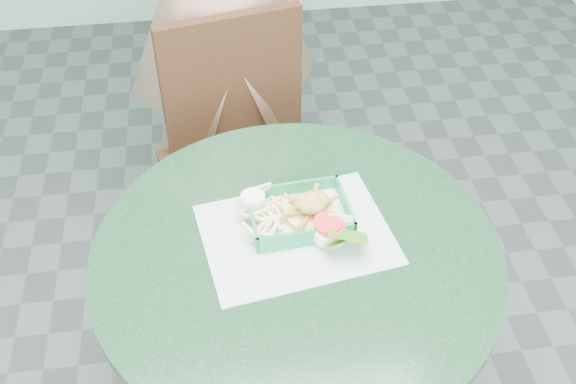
{
  "coord_description": "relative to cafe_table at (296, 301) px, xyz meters",
  "views": [
    {
      "loc": [
        -0.15,
        -1.0,
        1.9
      ],
      "look_at": [
        -0.01,
        0.1,
        0.86
      ],
      "focal_mm": 42.0,
      "sensor_mm": 36.0,
      "label": 1
    }
  ],
  "objects": [
    {
      "name": "cafe_table",
      "position": [
        0.0,
        0.0,
        0.0
      ],
      "size": [
        0.93,
        0.93,
        0.75
      ],
      "color": "black",
      "rests_on": "floor"
    },
    {
      "name": "dining_chair",
      "position": [
        -0.09,
        0.68,
        -0.05
      ],
      "size": [
        0.45,
        0.45,
        0.93
      ],
      "rotation": [
        0.0,
        0.0,
        0.21
      ],
      "color": "black",
      "rests_on": "floor"
    },
    {
      "name": "placemat",
      "position": [
        0.01,
        0.05,
        0.17
      ],
      "size": [
        0.47,
        0.38,
        0.0
      ],
      "primitive_type": "cube",
      "rotation": [
        0.0,
        0.0,
        0.16
      ],
      "color": "#B4C0BD",
      "rests_on": "cafe_table"
    },
    {
      "name": "food_basket",
      "position": [
        0.02,
        0.09,
        0.19
      ],
      "size": [
        0.23,
        0.17,
        0.05
      ],
      "rotation": [
        0.0,
        0.0,
        0.08
      ],
      "color": "#167D46",
      "rests_on": "placemat"
    },
    {
      "name": "crab_sandwich",
      "position": [
        0.04,
        0.08,
        0.22
      ],
      "size": [
        0.12,
        0.12,
        0.07
      ],
      "rotation": [
        0.0,
        0.0,
        0.21
      ],
      "color": "#DBBC55",
      "rests_on": "food_basket"
    },
    {
      "name": "fries_pile",
      "position": [
        -0.06,
        0.09,
        0.21
      ],
      "size": [
        0.14,
        0.14,
        0.04
      ],
      "primitive_type": null,
      "rotation": [
        0.0,
        0.0,
        0.36
      ],
      "color": "beige",
      "rests_on": "food_basket"
    },
    {
      "name": "sauce_ramekin",
      "position": [
        -0.08,
        0.13,
        0.22
      ],
      "size": [
        0.06,
        0.06,
        0.03
      ],
      "rotation": [
        0.0,
        0.0,
        0.21
      ],
      "color": "beige",
      "rests_on": "food_basket"
    },
    {
      "name": "garnish_cup",
      "position": [
        0.08,
        0.0,
        0.21
      ],
      "size": [
        0.11,
        0.11,
        0.04
      ],
      "rotation": [
        0.0,
        0.0,
        -0.13
      ],
      "color": "white",
      "rests_on": "food_basket"
    }
  ]
}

